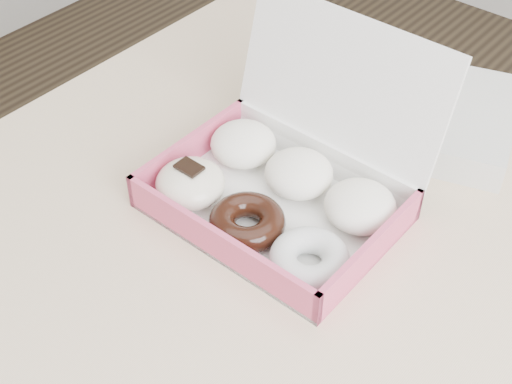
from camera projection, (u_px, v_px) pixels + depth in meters
The scene contains 3 objects.
table at pixel (385, 311), 0.89m from camera, with size 1.20×0.80×0.75m.
donut_box at pixel (281, 184), 0.89m from camera, with size 0.30×0.27×0.21m.
newspapers at pixel (414, 110), 1.03m from camera, with size 0.28×0.22×0.04m, color silver.
Camera 1 is at (0.23, -0.52, 1.39)m, focal length 50.00 mm.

